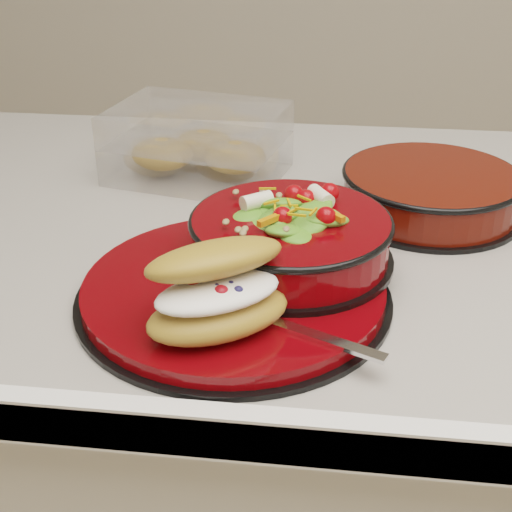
# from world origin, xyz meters

# --- Properties ---
(island_counter) EXTENTS (1.24, 0.74, 0.90)m
(island_counter) POSITION_xyz_m (0.00, -0.00, 0.45)
(island_counter) COLOR silver
(island_counter) RESTS_ON ground
(dinner_plate) EXTENTS (0.32, 0.32, 0.02)m
(dinner_plate) POSITION_xyz_m (-0.06, -0.19, 0.91)
(dinner_plate) COLOR black
(dinner_plate) RESTS_ON island_counter
(salad_bowl) EXTENTS (0.21, 0.21, 0.09)m
(salad_bowl) POSITION_xyz_m (-0.01, -0.14, 0.95)
(salad_bowl) COLOR black
(salad_bowl) RESTS_ON dinner_plate
(croissant) EXTENTS (0.15, 0.14, 0.08)m
(croissant) POSITION_xyz_m (-0.06, -0.27, 0.96)
(croissant) COLOR #B18036
(croissant) RESTS_ON dinner_plate
(fork) EXTENTS (0.16, 0.08, 0.00)m
(fork) POSITION_xyz_m (0.01, -0.27, 0.92)
(fork) COLOR silver
(fork) RESTS_ON dinner_plate
(pastry_box) EXTENTS (0.26, 0.21, 0.09)m
(pastry_box) POSITION_xyz_m (-0.15, 0.13, 0.94)
(pastry_box) COLOR white
(pastry_box) RESTS_ON island_counter
(extra_bowl) EXTENTS (0.23, 0.23, 0.05)m
(extra_bowl) POSITION_xyz_m (0.15, 0.04, 0.93)
(extra_bowl) COLOR black
(extra_bowl) RESTS_ON island_counter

